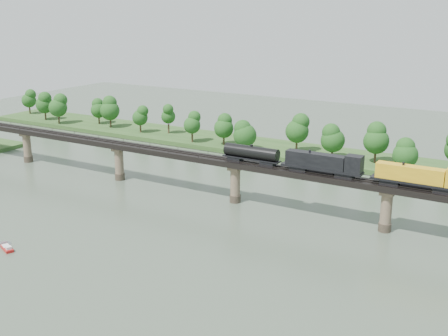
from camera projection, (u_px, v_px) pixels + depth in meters
The scene contains 7 objects.
ground at pixel (170, 241), 125.53m from camera, with size 400.00×400.00×0.00m, color #394838.
far_bank at pixel (312, 154), 195.74m from camera, with size 300.00×24.00×1.60m, color #27471C.
bridge at pixel (235, 183), 148.87m from camera, with size 236.00×30.00×11.50m.
bridge_superstructure at pixel (235, 160), 147.11m from camera, with size 220.00×4.90×0.75m.
far_treeline at pixel (286, 132), 193.79m from camera, with size 289.06×17.54×13.60m.
freight_train at pixel (384, 172), 127.55m from camera, with size 81.74×3.18×5.63m.
motorboat at pixel (7, 248), 120.67m from camera, with size 4.74×3.22×1.25m.
Camera 1 is at (69.26, -93.94, 50.50)m, focal length 45.00 mm.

